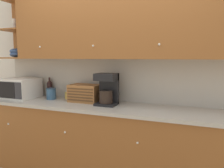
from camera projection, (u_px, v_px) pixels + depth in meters
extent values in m
plane|color=tan|center=(118.00, 167.00, 3.07)|extent=(24.00, 24.00, 0.00)
cube|color=silver|center=(119.00, 75.00, 2.94)|extent=(5.93, 0.06, 2.60)
cube|color=#935628|center=(109.00, 144.00, 2.74)|extent=(3.53, 0.61, 0.91)
cube|color=#B7B2A8|center=(109.00, 107.00, 2.66)|extent=(3.55, 0.64, 0.04)
sphere|color=white|center=(8.00, 124.00, 2.90)|extent=(0.03, 0.03, 0.03)
sphere|color=white|center=(65.00, 132.00, 2.58)|extent=(0.03, 0.03, 0.03)
sphere|color=white|center=(137.00, 143.00, 2.26)|extent=(0.03, 0.03, 0.03)
cube|color=#B7B2A8|center=(118.00, 80.00, 2.92)|extent=(3.53, 0.01, 0.57)
cube|color=#935628|center=(129.00, 22.00, 2.59)|extent=(3.11, 0.37, 0.87)
cube|color=#935628|center=(24.00, 30.00, 3.39)|extent=(0.42, 0.02, 0.87)
cube|color=#935628|center=(16.00, 58.00, 3.28)|extent=(0.42, 0.37, 0.02)
cube|color=#935628|center=(15.00, 30.00, 3.23)|extent=(0.42, 0.37, 0.02)
sphere|color=white|center=(40.00, 47.00, 2.87)|extent=(0.03, 0.03, 0.03)
sphere|color=white|center=(93.00, 46.00, 2.59)|extent=(0.03, 0.03, 0.03)
sphere|color=white|center=(159.00, 44.00, 2.31)|extent=(0.03, 0.03, 0.03)
ellipsoid|color=#3D5B93|center=(16.00, 55.00, 3.27)|extent=(0.18, 0.18, 0.08)
ellipsoid|color=#3D5B93|center=(16.00, 51.00, 3.26)|extent=(0.18, 0.18, 0.08)
cylinder|color=silver|center=(15.00, 27.00, 3.22)|extent=(0.07, 0.07, 0.08)
cylinder|color=silver|center=(14.00, 22.00, 3.21)|extent=(0.07, 0.07, 0.08)
cube|color=silver|center=(20.00, 88.00, 3.18)|extent=(0.50, 0.41, 0.28)
cube|color=black|center=(5.00, 90.00, 3.00)|extent=(0.35, 0.01, 0.23)
cube|color=#2D2D33|center=(18.00, 91.00, 2.92)|extent=(0.11, 0.01, 0.23)
cylinder|color=black|center=(50.00, 90.00, 3.27)|extent=(0.08, 0.08, 0.20)
sphere|color=black|center=(50.00, 83.00, 3.26)|extent=(0.08, 0.08, 0.08)
cylinder|color=black|center=(49.00, 80.00, 3.25)|extent=(0.03, 0.03, 0.07)
cylinder|color=#33567A|center=(51.00, 94.00, 3.06)|extent=(0.13, 0.13, 0.15)
cylinder|color=navy|center=(51.00, 89.00, 3.05)|extent=(0.14, 0.14, 0.01)
cylinder|color=gold|center=(68.00, 95.00, 3.11)|extent=(0.09, 0.09, 0.09)
torus|color=gold|center=(71.00, 95.00, 3.10)|extent=(0.01, 0.06, 0.06)
cube|color=#996033|center=(85.00, 93.00, 2.89)|extent=(0.40, 0.26, 0.23)
cube|color=#54351C|center=(80.00, 100.00, 2.78)|extent=(0.36, 0.01, 0.02)
cube|color=#54351C|center=(80.00, 98.00, 2.77)|extent=(0.36, 0.01, 0.02)
cube|color=#54351C|center=(80.00, 95.00, 2.77)|extent=(0.36, 0.01, 0.02)
cube|color=#54351C|center=(80.00, 92.00, 2.77)|extent=(0.36, 0.01, 0.02)
cube|color=#54351C|center=(80.00, 89.00, 2.76)|extent=(0.36, 0.01, 0.02)
cube|color=black|center=(106.00, 104.00, 2.69)|extent=(0.25, 0.22, 0.03)
cylinder|color=black|center=(106.00, 97.00, 2.67)|extent=(0.17, 0.17, 0.16)
cube|color=black|center=(109.00, 88.00, 2.75)|extent=(0.25, 0.05, 0.39)
cube|color=black|center=(106.00, 77.00, 2.65)|extent=(0.25, 0.22, 0.09)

